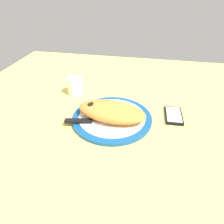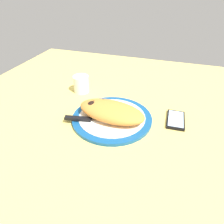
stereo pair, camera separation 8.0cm
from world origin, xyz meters
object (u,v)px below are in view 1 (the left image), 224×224
at_px(water_glass, 75,87).
at_px(knife, 87,121).
at_px(plate, 112,118).
at_px(smartphone, 174,115).
at_px(fork, 118,107).
at_px(calzone, 111,111).

bearing_deg(water_glass, knife, 118.68).
height_order(plate, smartphone, plate).
bearing_deg(knife, smartphone, -158.92).
bearing_deg(plate, smartphone, -164.30).
height_order(fork, smartphone, fork).
bearing_deg(knife, fork, -127.12).
bearing_deg(smartphone, knife, 21.08).
xyz_separation_m(calzone, fork, (-0.01, -0.08, -0.03)).
height_order(calzone, smartphone, calzone).
height_order(fork, knife, knife).
xyz_separation_m(calzone, water_glass, (0.21, -0.19, -0.01)).
height_order(plate, water_glass, water_glass).
xyz_separation_m(fork, knife, (0.10, 0.13, 0.00)).
distance_m(smartphone, water_glass, 0.48).
bearing_deg(calzone, water_glass, -41.60).
height_order(plate, fork, fork).
xyz_separation_m(fork, smartphone, (-0.23, 0.00, -0.01)).
bearing_deg(water_glass, smartphone, 166.52).
relative_size(plate, water_glass, 3.91).
bearing_deg(water_glass, plate, 140.35).
xyz_separation_m(knife, smartphone, (-0.33, -0.13, -0.02)).
bearing_deg(fork, water_glass, -25.81).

